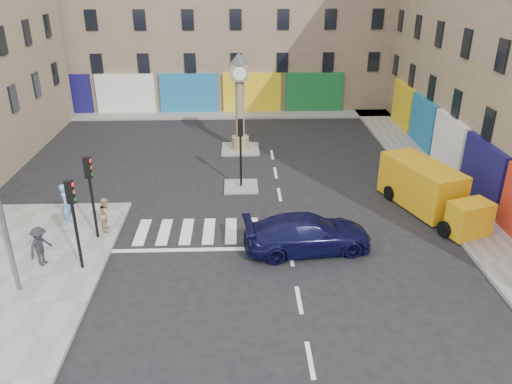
{
  "coord_description": "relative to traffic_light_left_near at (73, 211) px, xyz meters",
  "views": [
    {
      "loc": [
        -2.06,
        -16.62,
        11.0
      ],
      "look_at": [
        -1.37,
        3.02,
        2.0
      ],
      "focal_mm": 35.0,
      "sensor_mm": 36.0,
      "label": 1
    }
  ],
  "objects": [
    {
      "name": "traffic_light_island",
      "position": [
        6.3,
        7.8,
        -0.03
      ],
      "size": [
        0.28,
        0.22,
        3.7
      ],
      "color": "black",
      "rests_on": "island_near"
    },
    {
      "name": "pedestrian_tan",
      "position": [
        0.3,
        3.06,
        -1.7
      ],
      "size": [
        0.66,
        0.81,
        1.55
      ],
      "primitive_type": "imported",
      "rotation": [
        0.0,
        0.0,
        1.68
      ],
      "color": "tan",
      "rests_on": "sidewalk_left"
    },
    {
      "name": "ground",
      "position": [
        8.3,
        -0.2,
        -2.62
      ],
      "size": [
        120.0,
        120.0,
        0.0
      ],
      "primitive_type": "plane",
      "color": "black",
      "rests_on": "ground"
    },
    {
      "name": "sidewalk_right",
      "position": [
        17.0,
        9.8,
        -2.55
      ],
      "size": [
        2.6,
        30.0,
        0.15
      ],
      "primitive_type": "cube",
      "color": "gray",
      "rests_on": "ground"
    },
    {
      "name": "pedestrian_dark",
      "position": [
        -1.6,
        0.28,
        -1.65
      ],
      "size": [
        0.98,
        1.21,
        1.64
      ],
      "primitive_type": "imported",
      "rotation": [
        0.0,
        0.0,
        1.16
      ],
      "color": "black",
      "rests_on": "sidewalk_left"
    },
    {
      "name": "sidewalk_far",
      "position": [
        4.3,
        22.0,
        -2.55
      ],
      "size": [
        32.0,
        2.4,
        0.15
      ],
      "primitive_type": "cube",
      "color": "gray",
      "rests_on": "ground"
    },
    {
      "name": "island_near",
      "position": [
        6.3,
        7.8,
        -2.56
      ],
      "size": [
        1.8,
        1.8,
        0.12
      ],
      "primitive_type": "cube",
      "color": "gray",
      "rests_on": "ground"
    },
    {
      "name": "pedestrian_blue",
      "position": [
        -1.62,
        3.77,
        -1.51
      ],
      "size": [
        0.47,
        0.71,
        1.92
      ],
      "primitive_type": "imported",
      "rotation": [
        0.0,
        0.0,
        1.59
      ],
      "color": "#5F96DB",
      "rests_on": "sidewalk_left"
    },
    {
      "name": "yellow_van",
      "position": [
        15.32,
        4.68,
        -1.51
      ],
      "size": [
        3.73,
        6.4,
        2.24
      ],
      "rotation": [
        0.0,
        0.0,
        0.33
      ],
      "color": "gold",
      "rests_on": "ground"
    },
    {
      "name": "island_far",
      "position": [
        6.3,
        13.8,
        -2.56
      ],
      "size": [
        2.4,
        2.4,
        0.12
      ],
      "primitive_type": "cube",
      "color": "gray",
      "rests_on": "ground"
    },
    {
      "name": "traffic_light_left_near",
      "position": [
        0.0,
        0.0,
        0.0
      ],
      "size": [
        0.28,
        0.22,
        3.7
      ],
      "color": "black",
      "rests_on": "sidewalk_left"
    },
    {
      "name": "traffic_light_left_far",
      "position": [
        0.0,
        2.4,
        0.0
      ],
      "size": [
        0.28,
        0.22,
        3.7
      ],
      "color": "black",
      "rests_on": "sidewalk_left"
    },
    {
      "name": "navy_sedan",
      "position": [
        9.04,
        1.26,
        -1.85
      ],
      "size": [
        5.56,
        2.81,
        1.55
      ],
      "primitive_type": "imported",
      "rotation": [
        0.0,
        0.0,
        1.69
      ],
      "color": "black",
      "rests_on": "ground"
    },
    {
      "name": "clock_pillar",
      "position": [
        6.3,
        13.8,
        0.93
      ],
      "size": [
        1.2,
        1.2,
        6.1
      ],
      "color": "#9A8065",
      "rests_on": "island_far"
    }
  ]
}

